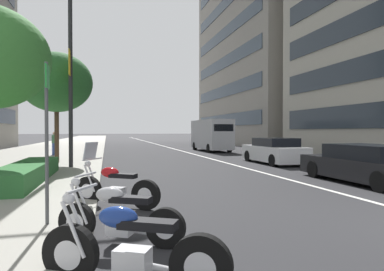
{
  "coord_description": "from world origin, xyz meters",
  "views": [
    {
      "loc": [
        -3.89,
        6.35,
        1.76
      ],
      "look_at": [
        13.4,
        1.79,
        1.5
      ],
      "focal_mm": 30.33,
      "sensor_mm": 36.0,
      "label": 1
    }
  ],
  "objects_px": {
    "motorcycle_nearest_camera": "(115,188)",
    "street_lamp_with_banners": "(79,43)",
    "motorcycle_mid_row": "(119,218)",
    "pedestrian_on_plaza": "(55,143)",
    "parking_sign_by_curb": "(47,128)",
    "street_tree_mid_sidewalk": "(56,83)",
    "car_far_down_avenue": "(274,151)",
    "delivery_van_ahead": "(211,135)",
    "car_approaching_light": "(365,165)",
    "motorcycle_second_in_row": "(131,251)"
  },
  "relations": [
    {
      "from": "street_lamp_with_banners",
      "to": "car_approaching_light",
      "type": "bearing_deg",
      "value": -123.43
    },
    {
      "from": "street_tree_mid_sidewalk",
      "to": "parking_sign_by_curb",
      "type": "bearing_deg",
      "value": -172.86
    },
    {
      "from": "motorcycle_second_in_row",
      "to": "car_approaching_light",
      "type": "height_order",
      "value": "car_approaching_light"
    },
    {
      "from": "car_far_down_avenue",
      "to": "motorcycle_second_in_row",
      "type": "bearing_deg",
      "value": 144.75
    },
    {
      "from": "motorcycle_second_in_row",
      "to": "street_lamp_with_banners",
      "type": "distance_m",
      "value": 12.9
    },
    {
      "from": "street_lamp_with_banners",
      "to": "car_far_down_avenue",
      "type": "bearing_deg",
      "value": -87.5
    },
    {
      "from": "pedestrian_on_plaza",
      "to": "car_far_down_avenue",
      "type": "bearing_deg",
      "value": -54.47
    },
    {
      "from": "motorcycle_nearest_camera",
      "to": "street_lamp_with_banners",
      "type": "distance_m",
      "value": 9.39
    },
    {
      "from": "parking_sign_by_curb",
      "to": "pedestrian_on_plaza",
      "type": "relative_size",
      "value": 1.79
    },
    {
      "from": "motorcycle_second_in_row",
      "to": "motorcycle_nearest_camera",
      "type": "height_order",
      "value": "motorcycle_nearest_camera"
    },
    {
      "from": "street_tree_mid_sidewalk",
      "to": "pedestrian_on_plaza",
      "type": "height_order",
      "value": "street_tree_mid_sidewalk"
    },
    {
      "from": "street_lamp_with_banners",
      "to": "pedestrian_on_plaza",
      "type": "bearing_deg",
      "value": 15.59
    },
    {
      "from": "street_tree_mid_sidewalk",
      "to": "car_far_down_avenue",
      "type": "bearing_deg",
      "value": -99.37
    },
    {
      "from": "motorcycle_second_in_row",
      "to": "street_lamp_with_banners",
      "type": "relative_size",
      "value": 0.21
    },
    {
      "from": "motorcycle_nearest_camera",
      "to": "car_far_down_avenue",
      "type": "relative_size",
      "value": 0.43
    },
    {
      "from": "delivery_van_ahead",
      "to": "street_lamp_with_banners",
      "type": "xyz_separation_m",
      "value": [
        -11.57,
        10.0,
        4.24
      ]
    },
    {
      "from": "car_far_down_avenue",
      "to": "motorcycle_nearest_camera",
      "type": "bearing_deg",
      "value": 133.17
    },
    {
      "from": "parking_sign_by_curb",
      "to": "street_tree_mid_sidewalk",
      "type": "xyz_separation_m",
      "value": [
        11.57,
        1.45,
        2.39
      ]
    },
    {
      "from": "motorcycle_second_in_row",
      "to": "car_approaching_light",
      "type": "distance_m",
      "value": 9.75
    },
    {
      "from": "car_far_down_avenue",
      "to": "pedestrian_on_plaza",
      "type": "xyz_separation_m",
      "value": [
        7.38,
        12.08,
        0.27
      ]
    },
    {
      "from": "pedestrian_on_plaza",
      "to": "parking_sign_by_curb",
      "type": "bearing_deg",
      "value": -105.2
    },
    {
      "from": "street_lamp_with_banners",
      "to": "pedestrian_on_plaza",
      "type": "distance_m",
      "value": 9.4
    },
    {
      "from": "car_far_down_avenue",
      "to": "delivery_van_ahead",
      "type": "distance_m",
      "value": 11.17
    },
    {
      "from": "motorcycle_second_in_row",
      "to": "delivery_van_ahead",
      "type": "xyz_separation_m",
      "value": [
        23.27,
        -8.57,
        1.01
      ]
    },
    {
      "from": "motorcycle_mid_row",
      "to": "street_tree_mid_sidewalk",
      "type": "height_order",
      "value": "street_tree_mid_sidewalk"
    },
    {
      "from": "motorcycle_mid_row",
      "to": "parking_sign_by_curb",
      "type": "relative_size",
      "value": 0.68
    },
    {
      "from": "parking_sign_by_curb",
      "to": "car_far_down_avenue",
      "type": "bearing_deg",
      "value": -44.98
    },
    {
      "from": "pedestrian_on_plaza",
      "to": "motorcycle_mid_row",
      "type": "bearing_deg",
      "value": -101.95
    },
    {
      "from": "car_far_down_avenue",
      "to": "delivery_van_ahead",
      "type": "relative_size",
      "value": 0.74
    },
    {
      "from": "motorcycle_nearest_camera",
      "to": "street_tree_mid_sidewalk",
      "type": "bearing_deg",
      "value": -40.76
    },
    {
      "from": "motorcycle_mid_row",
      "to": "car_approaching_light",
      "type": "height_order",
      "value": "car_approaching_light"
    },
    {
      "from": "pedestrian_on_plaza",
      "to": "motorcycle_second_in_row",
      "type": "bearing_deg",
      "value": -102.58
    },
    {
      "from": "motorcycle_nearest_camera",
      "to": "street_tree_mid_sidewalk",
      "type": "height_order",
      "value": "street_tree_mid_sidewalk"
    },
    {
      "from": "motorcycle_second_in_row",
      "to": "car_far_down_avenue",
      "type": "bearing_deg",
      "value": -96.95
    },
    {
      "from": "delivery_van_ahead",
      "to": "car_far_down_avenue",
      "type": "bearing_deg",
      "value": 177.91
    },
    {
      "from": "motorcycle_nearest_camera",
      "to": "street_tree_mid_sidewalk",
      "type": "xyz_separation_m",
      "value": [
        9.95,
        2.62,
        3.75
      ]
    },
    {
      "from": "motorcycle_mid_row",
      "to": "pedestrian_on_plaza",
      "type": "relative_size",
      "value": 1.23
    },
    {
      "from": "parking_sign_by_curb",
      "to": "delivery_van_ahead",
      "type": "bearing_deg",
      "value": -25.19
    },
    {
      "from": "car_far_down_avenue",
      "to": "pedestrian_on_plaza",
      "type": "distance_m",
      "value": 14.16
    },
    {
      "from": "motorcycle_nearest_camera",
      "to": "delivery_van_ahead",
      "type": "relative_size",
      "value": 0.32
    },
    {
      "from": "car_approaching_light",
      "to": "motorcycle_second_in_row",
      "type": "bearing_deg",
      "value": 124.09
    },
    {
      "from": "street_tree_mid_sidewalk",
      "to": "pedestrian_on_plaza",
      "type": "distance_m",
      "value": 6.49
    },
    {
      "from": "motorcycle_mid_row",
      "to": "car_approaching_light",
      "type": "relative_size",
      "value": 0.41
    },
    {
      "from": "car_far_down_avenue",
      "to": "street_tree_mid_sidewalk",
      "type": "height_order",
      "value": "street_tree_mid_sidewalk"
    },
    {
      "from": "motorcycle_nearest_camera",
      "to": "delivery_van_ahead",
      "type": "height_order",
      "value": "delivery_van_ahead"
    },
    {
      "from": "car_far_down_avenue",
      "to": "parking_sign_by_curb",
      "type": "bearing_deg",
      "value": 134.71
    },
    {
      "from": "car_approaching_light",
      "to": "car_far_down_avenue",
      "type": "bearing_deg",
      "value": -2.5
    },
    {
      "from": "motorcycle_mid_row",
      "to": "delivery_van_ahead",
      "type": "bearing_deg",
      "value": -84.11
    },
    {
      "from": "motorcycle_mid_row",
      "to": "car_far_down_avenue",
      "type": "distance_m",
      "value": 13.63
    },
    {
      "from": "delivery_van_ahead",
      "to": "motorcycle_mid_row",
      "type": "bearing_deg",
      "value": 156.71
    }
  ]
}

